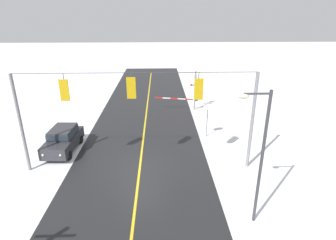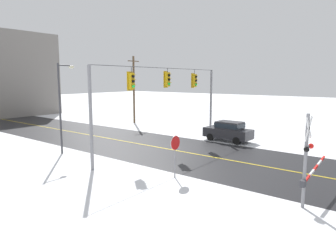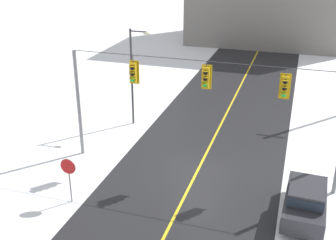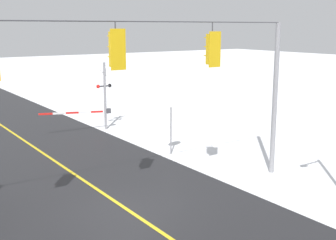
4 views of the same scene
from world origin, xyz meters
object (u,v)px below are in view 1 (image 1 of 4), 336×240
Objects in this scene: streetlamp_near at (259,148)px; parked_car_charcoal at (63,139)px; railroad_crossing at (191,91)px; stop_sign at (207,117)px.

parked_car_charcoal is at bearing -34.16° from streetlamp_near.
streetlamp_near is at bearing 145.84° from parked_car_charcoal.
streetlamp_near reaches higher than railroad_crossing.
stop_sign is 0.52× the size of railroad_crossing.
railroad_crossing is at bearing -85.29° from stop_sign.
streetlamp_near is (-11.19, 7.59, 2.96)m from parked_car_charcoal.
railroad_crossing is 13.41m from parked_car_charcoal.
streetlamp_near is (-0.51, 9.72, 2.20)m from stop_sign.
parked_car_charcoal is (10.14, 8.72, -1.02)m from railroad_crossing.
stop_sign is 9.98m from streetlamp_near.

